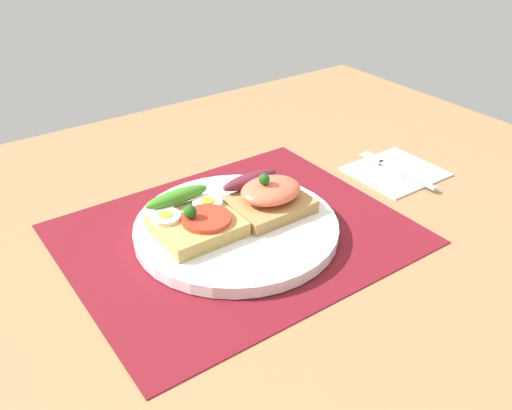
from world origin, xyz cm
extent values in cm
cube|color=#987249|center=(0.00, 0.00, -1.60)|extent=(120.00, 90.00, 3.20)
cube|color=maroon|center=(0.00, 0.00, 0.15)|extent=(40.73, 33.45, 0.30)
cylinder|color=white|center=(0.00, 0.00, 1.04)|extent=(25.33, 25.33, 1.47)
cube|color=tan|center=(-5.02, 0.90, 2.67)|extent=(9.67, 8.67, 1.80)
cylinder|color=red|center=(-4.16, 0.38, 3.88)|extent=(5.94, 5.94, 0.60)
ellipsoid|color=#3F8B25|center=(-5.02, 5.63, 4.48)|extent=(8.51, 2.20, 1.80)
sphere|color=#1E5919|center=(-5.81, 0.90, 4.98)|extent=(1.60, 1.60, 1.60)
cylinder|color=white|center=(-7.92, 3.28, 3.83)|extent=(3.77, 3.77, 0.50)
cylinder|color=yellow|center=(-7.92, 3.28, 4.16)|extent=(1.70, 1.70, 0.16)
cylinder|color=white|center=(-2.12, 3.21, 3.83)|extent=(3.77, 3.77, 0.50)
cylinder|color=yellow|center=(-2.12, 3.21, 4.16)|extent=(1.70, 1.70, 0.16)
cube|color=#B0844C|center=(5.02, -0.28, 2.59)|extent=(9.80, 8.14, 1.64)
ellipsoid|color=#ED6747|center=(5.26, 0.11, 4.64)|extent=(8.04, 6.51, 2.45)
ellipsoid|color=maroon|center=(5.02, 4.19, 4.32)|extent=(8.33, 2.20, 1.80)
sphere|color=#1E5919|center=(4.22, 0.32, 6.56)|extent=(1.40, 1.40, 1.40)
cube|color=white|center=(28.80, -0.23, 0.30)|extent=(12.54, 11.53, 0.60)
cube|color=#B7B7BC|center=(28.51, -2.35, 0.76)|extent=(0.80, 10.57, 0.32)
cube|color=#B7B7BC|center=(28.51, 3.14, 0.76)|extent=(1.50, 1.20, 0.32)
cube|color=#B7B7BC|center=(27.86, 5.14, 0.76)|extent=(0.32, 2.80, 0.32)
cube|color=#B7B7BC|center=(28.51, 5.14, 0.76)|extent=(0.32, 2.80, 0.32)
cube|color=#B7B7BC|center=(29.16, 5.14, 0.76)|extent=(0.32, 2.80, 0.32)
camera|label=1|loc=(-31.02, -48.03, 38.84)|focal=38.67mm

